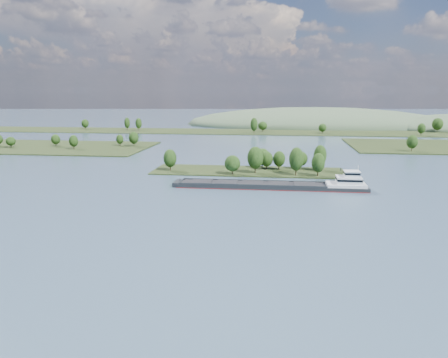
# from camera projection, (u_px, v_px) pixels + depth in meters

# --- Properties ---
(ground) EXTENTS (1800.00, 1800.00, 0.00)m
(ground) POSITION_uv_depth(u_px,v_px,m) (237.00, 199.00, 171.18)
(ground) COLOR #35495B
(ground) RESTS_ON ground
(tree_island) EXTENTS (100.00, 30.61, 15.21)m
(tree_island) POSITION_uv_depth(u_px,v_px,m) (261.00, 164.00, 227.11)
(tree_island) COLOR black
(tree_island) RESTS_ON ground
(back_shoreline) EXTENTS (900.00, 60.00, 16.63)m
(back_shoreline) POSITION_uv_depth(u_px,v_px,m) (273.00, 132.00, 441.84)
(back_shoreline) COLOR black
(back_shoreline) RESTS_ON ground
(hill_west) EXTENTS (320.00, 160.00, 44.00)m
(hill_west) POSITION_uv_depth(u_px,v_px,m) (316.00, 125.00, 533.22)
(hill_west) COLOR #3E5339
(hill_west) RESTS_ON ground
(cargo_barge) EXTENTS (84.76, 10.74, 11.46)m
(cargo_barge) POSITION_uv_depth(u_px,v_px,m) (283.00, 185.00, 190.57)
(cargo_barge) COLOR black
(cargo_barge) RESTS_ON ground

